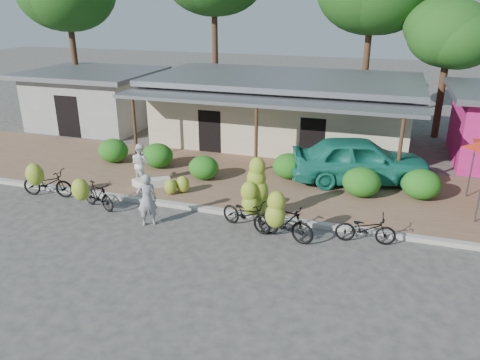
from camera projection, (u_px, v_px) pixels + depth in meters
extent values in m
plane|color=#3E3C3A|center=(200.00, 240.00, 14.25)|extent=(100.00, 100.00, 0.00)
cube|color=#8B624B|center=(248.00, 182.00, 18.66)|extent=(60.00, 6.00, 0.12)
cube|color=#A8A399|center=(222.00, 211.00, 15.99)|extent=(60.00, 0.25, 0.15)
cube|color=beige|center=(283.00, 113.00, 23.45)|extent=(12.00, 6.00, 3.10)
cube|color=slate|center=(284.00, 79.00, 22.84)|extent=(13.00, 7.00, 0.25)
cube|color=black|center=(268.00, 137.00, 20.99)|extent=(1.40, 0.12, 2.20)
cube|color=slate|center=(263.00, 101.00, 19.41)|extent=(13.00, 2.00, 0.15)
cylinder|color=#543221|center=(135.00, 130.00, 20.75)|extent=(0.14, 0.14, 2.85)
cylinder|color=#543221|center=(256.00, 141.00, 19.14)|extent=(0.14, 0.14, 2.85)
cylinder|color=#543221|center=(399.00, 154.00, 17.54)|extent=(0.14, 0.14, 2.85)
cube|color=#9D9D98|center=(95.00, 101.00, 26.64)|extent=(6.00, 5.00, 2.90)
cube|color=slate|center=(91.00, 73.00, 26.07)|extent=(7.00, 6.00, 0.25)
cube|color=black|center=(68.00, 116.00, 24.59)|extent=(1.40, 0.12, 2.20)
cylinder|color=#543221|center=(74.00, 52.00, 28.26)|extent=(0.36, 0.36, 7.73)
cylinder|color=#543221|center=(215.00, 42.00, 28.43)|extent=(0.36, 0.36, 8.80)
cylinder|color=#543221|center=(367.00, 55.00, 26.47)|extent=(0.36, 0.36, 7.84)
cylinder|color=#543221|center=(442.00, 84.00, 23.95)|extent=(0.36, 0.36, 5.60)
ellipsoid|color=#104011|center=(450.00, 33.00, 23.05)|extent=(4.16, 4.16, 3.33)
ellipsoid|color=#104011|center=(440.00, 26.00, 23.35)|extent=(3.54, 3.54, 2.83)
ellipsoid|color=#1F5D15|center=(113.00, 151.00, 20.56)|extent=(1.33, 1.20, 1.04)
ellipsoid|color=#1F5D15|center=(158.00, 156.00, 19.91)|extent=(1.33, 1.20, 1.04)
ellipsoid|color=#1F5D15|center=(204.00, 168.00, 18.61)|extent=(1.22, 1.10, 0.95)
ellipsoid|color=#1F5D15|center=(289.00, 166.00, 18.69)|extent=(1.30, 1.17, 1.01)
ellipsoid|color=#1F5D15|center=(362.00, 182.00, 16.97)|extent=(1.38, 1.24, 1.08)
ellipsoid|color=#1F5D15|center=(421.00, 184.00, 16.76)|extent=(1.39, 1.25, 1.08)
cylinder|color=#59595E|center=(480.00, 192.00, 14.79)|extent=(0.05, 0.05, 2.10)
cylinder|color=#59595E|center=(471.00, 169.00, 16.74)|extent=(0.05, 0.05, 2.10)
imported|color=black|center=(48.00, 183.00, 17.26)|extent=(2.05, 0.93, 1.04)
ellipsoid|color=#9DB12C|center=(35.00, 174.00, 16.46)|extent=(0.66, 0.56, 0.82)
imported|color=black|center=(98.00, 196.00, 16.25)|extent=(1.67, 0.98, 0.97)
ellipsoid|color=#9DB12C|center=(80.00, 190.00, 15.62)|extent=(0.62, 0.53, 0.78)
imported|color=black|center=(246.00, 214.00, 14.82)|extent=(1.99, 1.27, 0.99)
ellipsoid|color=#9DB12C|center=(256.00, 202.00, 15.17)|extent=(0.75, 0.63, 0.93)
ellipsoid|color=#9DB12C|center=(258.00, 191.00, 14.97)|extent=(0.67, 0.57, 0.84)
ellipsoid|color=#9DB12C|center=(256.00, 179.00, 14.86)|extent=(0.62, 0.53, 0.77)
ellipsoid|color=#9DB12C|center=(257.00, 167.00, 14.71)|extent=(0.54, 0.46, 0.67)
ellipsoid|color=#9DB12C|center=(250.00, 204.00, 14.87)|extent=(0.57, 0.48, 0.71)
ellipsoid|color=#9DB12C|center=(249.00, 192.00, 14.74)|extent=(0.57, 0.48, 0.71)
imported|color=black|center=(285.00, 222.00, 14.11)|extent=(1.96, 1.00, 1.14)
ellipsoid|color=#9DB12C|center=(275.00, 216.00, 13.43)|extent=(0.59, 0.50, 0.74)
ellipsoid|color=#9DB12C|center=(276.00, 202.00, 13.32)|extent=(0.53, 0.45, 0.67)
imported|color=black|center=(366.00, 229.00, 13.95)|extent=(1.82, 0.78, 0.93)
ellipsoid|color=#9DB12C|center=(170.00, 187.00, 17.20)|extent=(0.47, 0.40, 0.59)
ellipsoid|color=#9DB12C|center=(183.00, 184.00, 17.35)|extent=(0.52, 0.44, 0.64)
ellipsoid|color=#9DB12C|center=(261.00, 198.00, 16.13)|extent=(0.52, 0.44, 0.65)
cube|color=beige|center=(159.00, 182.00, 18.02)|extent=(0.93, 0.81, 0.30)
cube|color=beige|center=(142.00, 183.00, 17.93)|extent=(0.84, 0.64, 0.28)
imported|color=#959595|center=(147.00, 200.00, 14.92)|extent=(0.76, 0.70, 1.75)
imported|color=white|center=(141.00, 164.00, 18.06)|extent=(0.95, 0.85, 1.60)
imported|color=#1B7C66|center=(360.00, 160.00, 18.18)|extent=(5.68, 3.54, 1.80)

